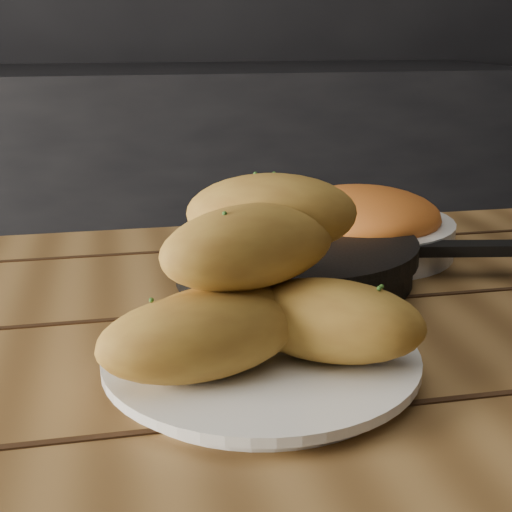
% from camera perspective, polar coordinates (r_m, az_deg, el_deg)
% --- Properties ---
extents(counter, '(2.80, 0.60, 0.90)m').
position_cam_1_polar(counter, '(2.12, -18.20, 1.75)').
color(counter, black).
rests_on(counter, ground).
extents(table, '(1.42, 0.83, 0.75)m').
position_cam_1_polar(table, '(0.65, -1.29, -16.57)').
color(table, olive).
rests_on(table, ground).
extents(plate, '(0.25, 0.25, 0.02)m').
position_cam_1_polar(plate, '(0.57, 0.41, -8.38)').
color(plate, white).
rests_on(plate, table).
extents(bread_rolls, '(0.26, 0.21, 0.13)m').
position_cam_1_polar(bread_rolls, '(0.54, -0.39, -2.71)').
color(bread_rolls, '#AF8530').
rests_on(bread_rolls, plate).
extents(skillet, '(0.40, 0.26, 0.05)m').
position_cam_1_polar(skillet, '(0.77, 3.19, -0.12)').
color(skillet, black).
rests_on(skillet, table).
extents(bowl, '(0.22, 0.22, 0.08)m').
position_cam_1_polar(bowl, '(0.86, 8.39, 2.48)').
color(bowl, white).
rests_on(bowl, table).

